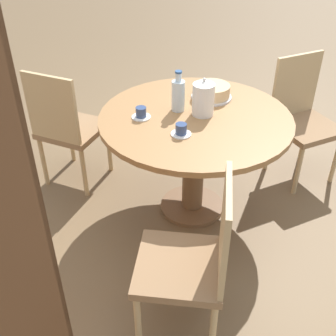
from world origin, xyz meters
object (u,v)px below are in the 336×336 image
chair_c (302,117)px  cup_b (181,130)px  chair_a (67,126)px  water_bottle (178,95)px  coffee_pot (203,98)px  cup_a (141,113)px  cake_main (212,92)px  chair_b (194,259)px

chair_c → cup_b: 1.20m
chair_a → water_bottle: (-0.79, -0.24, 0.36)m
chair_c → coffee_pot: (0.41, 0.80, 0.36)m
chair_c → cup_a: size_ratio=7.77×
chair_c → cake_main: 0.80m
chair_a → cup_b: 1.01m
chair_c → cake_main: bearing=170.6°
chair_a → cup_b: chair_a is taller
chair_b → water_bottle: size_ratio=3.54×
chair_b → cake_main: chair_b is taller
chair_c → cake_main: size_ratio=3.42×
water_bottle → cake_main: bearing=-108.2°
chair_c → water_bottle: water_bottle is taller
chair_c → coffee_pot: size_ratio=3.83×
chair_b → cake_main: size_ratio=3.42×
chair_b → cup_a: size_ratio=7.77×
cup_b → water_bottle: bearing=-54.1°
chair_a → cup_b: size_ratio=7.77×
water_bottle → chair_c: bearing=-124.2°
chair_a → water_bottle: 0.90m
chair_c → chair_b: bearing=-147.1°
chair_c → water_bottle: bearing=176.9°
chair_b → water_bottle: bearing=-169.8°
chair_b → cup_a: bearing=-155.9°
cake_main → cup_a: 0.54m
cake_main → cup_a: size_ratio=2.27×
chair_b → cake_main: bearing=179.0°
chair_a → chair_b: 1.53m
chair_b → chair_c: same height
cake_main → chair_c: bearing=-130.4°
cup_b → chair_b: bearing=127.4°
chair_c → water_bottle: 1.08m
chair_c → cup_a: (0.71, 1.06, 0.28)m
coffee_pot → water_bottle: 0.16m
water_bottle → chair_a: bearing=17.2°
chair_a → cake_main: size_ratio=3.42×
cake_main → cup_a: bearing=65.4°
coffee_pot → cake_main: 0.26m
cup_b → coffee_pot: bearing=-85.4°
cup_a → chair_b: bearing=140.9°
cake_main → chair_b: bearing=115.8°
coffee_pot → water_bottle: size_ratio=0.92×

